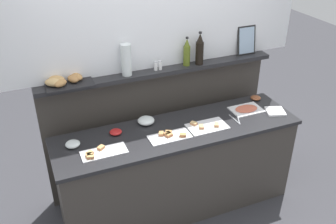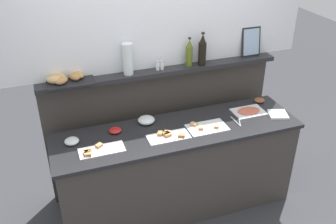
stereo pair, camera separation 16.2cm
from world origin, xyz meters
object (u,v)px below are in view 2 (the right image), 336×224
Objects in this scene: condiment_bowl_dark at (259,100)px; salt_shaker at (158,66)px; cold_cuts_platter at (249,111)px; glass_bowl_medium at (146,120)px; sandwich_platter_front at (207,127)px; wine_bottle_dark at (202,50)px; condiment_bowl_red at (115,130)px; sandwich_platter_side at (169,136)px; bread_basket at (66,79)px; water_carafe at (128,59)px; framed_picture at (251,42)px; serving_tongs at (238,121)px; napkin_stack at (278,114)px; olive_oil_bottle at (189,53)px; sandwich_platter_rear at (99,150)px; pepper_shaker at (162,65)px; glass_bowl_large at (72,141)px.

condiment_bowl_dark is 1.12m from salt_shaker.
glass_bowl_medium is at bearing 171.97° from cold_cuts_platter.
sandwich_platter_front is 1.13× the size of wine_bottle_dark.
sandwich_platter_side is at bearing -28.71° from condiment_bowl_red.
cold_cuts_platter is 1.98× the size of glass_bowl_medium.
condiment_bowl_dark is at bearing -16.37° from wine_bottle_dark.
bread_basket is (-1.26, 0.02, -0.11)m from wine_bottle_dark.
condiment_bowl_dark is at bearing -8.47° from water_carafe.
framed_picture is at bearing 1.74° from water_carafe.
bread_basket is at bearing 167.88° from cold_cuts_platter.
serving_tongs is (-0.19, -0.13, -0.00)m from cold_cuts_platter.
sandwich_platter_front is 0.98× the size of sandwich_platter_side.
bread_basket reaches higher than serving_tongs.
sandwich_platter_side is at bearing -67.42° from water_carafe.
wine_bottle_dark is 0.56m from framed_picture.
framed_picture is at bearing 95.25° from napkin_stack.
condiment_bowl_red is at bearing 165.33° from sandwich_platter_front.
napkin_stack is 0.62× the size of olive_oil_bottle.
wine_bottle_dark is at bearing 43.45° from sandwich_platter_side.
sandwich_platter_front is 3.31× the size of condiment_bowl_red.
bread_basket reaches higher than sandwich_platter_rear.
sandwich_platter_side is 0.48m from condiment_bowl_red.
olive_oil_bottle reaches higher than pepper_shaker.
pepper_shaker is at bearing 168.79° from condiment_bowl_dark.
bread_basket is at bearing 82.11° from glass_bowl_large.
serving_tongs is 2.15× the size of pepper_shaker.
cold_cuts_platter is 0.80m from olive_oil_bottle.
sandwich_platter_side is at bearing -179.67° from napkin_stack.
glass_bowl_large is 0.86m from water_carafe.
cold_cuts_platter is at bearing 14.36° from sandwich_platter_front.
glass_bowl_medium is 0.83m from wine_bottle_dark.
water_carafe is at bearing 179.91° from olive_oil_bottle.
condiment_bowl_dark is 0.25× the size of bread_basket.
sandwich_platter_side is 0.82m from glass_bowl_large.
napkin_stack is (1.10, 0.01, -0.00)m from sandwich_platter_side.
olive_oil_bottle is 0.68m from framed_picture.
condiment_bowl_dark is at bearing -83.26° from framed_picture.
wine_bottle_dark is 0.40m from pepper_shaker.
water_carafe reaches higher than bread_basket.
olive_oil_bottle is (-0.70, 0.19, 0.52)m from condiment_bowl_dark.
sandwich_platter_rear reaches higher than cold_cuts_platter.
sandwich_platter_rear is at bearing -128.38° from water_carafe.
pepper_shaker is at bearing 19.37° from glass_bowl_large.
water_carafe is at bearing 162.19° from cold_cuts_platter.
salt_shaker is at bearing 82.12° from sandwich_platter_side.
framed_picture reaches higher than napkin_stack.
water_carafe is (-0.32, 0.00, 0.10)m from pepper_shaker.
water_carafe reaches higher than olive_oil_bottle.
glass_bowl_large reaches higher than condiment_bowl_dark.
pepper_shaker is at bearing 0.00° from salt_shaker.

